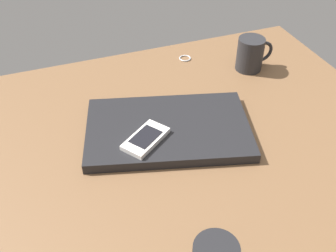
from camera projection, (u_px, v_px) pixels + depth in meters
desk_surface at (137, 156)px, 82.72cm from camera, size 120.00×80.00×3.00cm
laptop_closed at (168, 129)px, 85.36cm from camera, size 39.85×30.39×2.25cm
cell_phone_on_laptop at (146, 139)px, 80.41cm from camera, size 11.51×10.43×1.20cm
key_ring at (185, 58)px, 110.21cm from camera, size 3.34×3.34×0.36cm
coffee_mug at (251, 54)px, 103.62cm from camera, size 10.34×7.02×8.91cm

